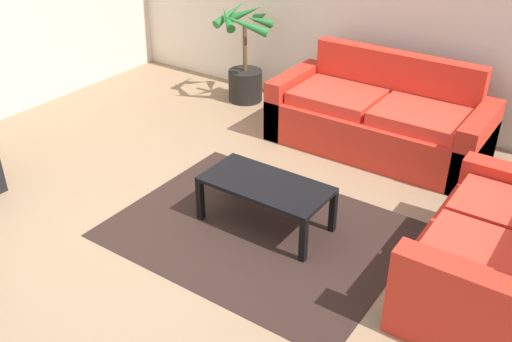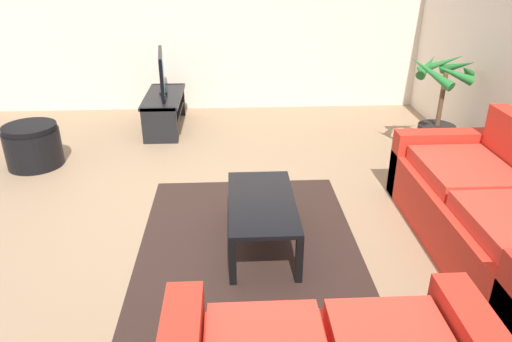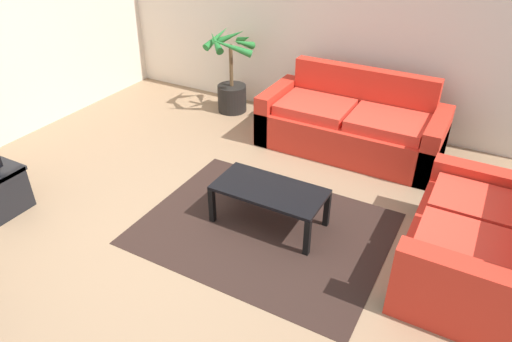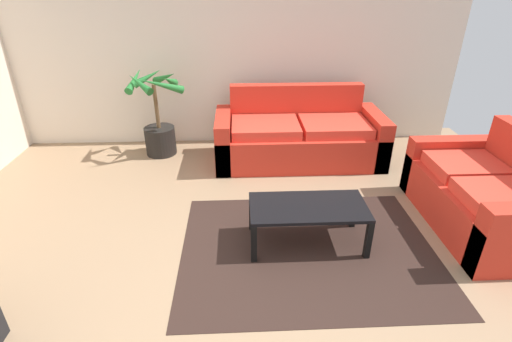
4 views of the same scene
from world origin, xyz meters
The scene contains 7 objects.
ground_plane centered at (0.00, 0.00, 0.00)m, with size 6.60×6.60×0.00m, color #937556.
wall_back centered at (0.00, 3.00, 1.35)m, with size 6.00×0.06×2.70m, color beige.
couch_main centered at (0.74, 2.28, 0.30)m, with size 2.08×0.90×0.90m.
couch_loveseat centered at (2.28, 0.75, 0.30)m, with size 0.90×1.51×0.90m.
coffee_table centered at (0.57, 0.54, 0.34)m, with size 1.01×0.50×0.39m.
area_rug centered at (0.57, 0.44, 0.00)m, with size 2.20×1.70×0.01m, color black.
potted_palm centered at (-1.06, 2.54, 0.44)m, with size 0.72×0.73×1.13m.
Camera 4 is at (-0.01, -2.19, 2.15)m, focal length 26.70 mm.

